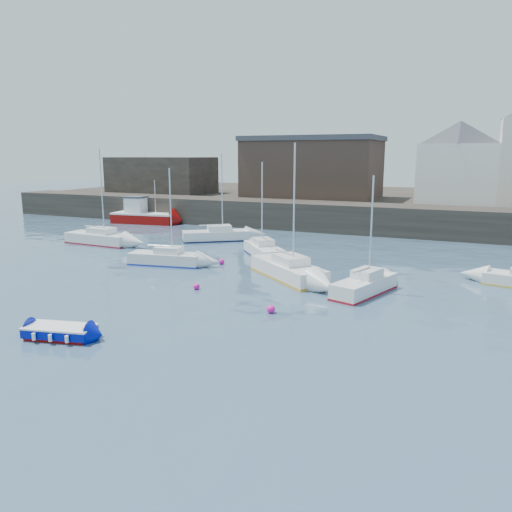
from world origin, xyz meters
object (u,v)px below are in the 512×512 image
at_px(sailboat_b, 288,270).
at_px(buoy_far, 222,264).
at_px(fishing_boat, 143,215).
at_px(blue_dinghy, 60,331).
at_px(sailboat_a, 166,258).
at_px(buoy_near, 197,289).
at_px(sailboat_h, 217,235).
at_px(buoy_mid, 271,313).
at_px(sailboat_c, 365,285).
at_px(sailboat_f, 264,250).
at_px(sailboat_e, 100,238).

distance_m(sailboat_b, buoy_far, 6.47).
bearing_deg(fishing_boat, blue_dinghy, -58.93).
distance_m(sailboat_a, buoy_near, 7.71).
distance_m(sailboat_h, buoy_near, 17.83).
bearing_deg(fishing_boat, sailboat_b, -35.99).
distance_m(fishing_boat, buoy_mid, 37.94).
xyz_separation_m(sailboat_c, sailboat_f, (-9.82, 7.67, -0.00)).
bearing_deg(sailboat_h, sailboat_f, -36.21).
distance_m(sailboat_e, buoy_near, 19.27).
distance_m(sailboat_a, sailboat_e, 11.78).
xyz_separation_m(blue_dinghy, buoy_mid, (7.32, 7.33, -0.34)).
bearing_deg(buoy_far, sailboat_c, -17.97).
height_order(blue_dinghy, sailboat_a, sailboat_a).
bearing_deg(buoy_near, sailboat_a, 137.89).
relative_size(sailboat_c, buoy_mid, 15.78).
bearing_deg(buoy_mid, sailboat_c, 56.88).
height_order(sailboat_e, buoy_far, sailboat_e).
bearing_deg(sailboat_e, sailboat_f, 2.85).
bearing_deg(sailboat_b, buoy_far, 162.03).
height_order(sailboat_e, buoy_mid, sailboat_e).
xyz_separation_m(blue_dinghy, buoy_near, (1.34, 9.78, -0.34)).
xyz_separation_m(sailboat_c, buoy_far, (-11.66, 3.78, -0.54)).
bearing_deg(buoy_mid, sailboat_f, 114.52).
height_order(fishing_boat, sailboat_e, sailboat_e).
distance_m(sailboat_a, sailboat_b, 9.87).
distance_m(buoy_near, buoy_mid, 6.46).
xyz_separation_m(fishing_boat, buoy_near, (21.51, -23.69, -1.00)).
xyz_separation_m(sailboat_f, buoy_far, (-1.85, -3.89, -0.53)).
bearing_deg(sailboat_h, sailboat_a, -81.48).
distance_m(sailboat_c, buoy_far, 12.27).
height_order(sailboat_a, buoy_far, sailboat_a).
bearing_deg(sailboat_e, sailboat_a, -24.89).
xyz_separation_m(sailboat_b, buoy_near, (-4.16, -5.05, -0.58)).
bearing_deg(blue_dinghy, sailboat_h, 103.04).
bearing_deg(sailboat_f, sailboat_e, -177.15).
bearing_deg(sailboat_a, sailboat_c, -7.05).
height_order(buoy_near, buoy_mid, buoy_mid).
relative_size(sailboat_a, sailboat_h, 0.87).
xyz_separation_m(sailboat_b, sailboat_f, (-4.28, 5.87, -0.05)).
distance_m(sailboat_f, buoy_near, 10.94).
relative_size(sailboat_b, buoy_near, 22.32).
bearing_deg(sailboat_h, buoy_far, -59.59).
xyz_separation_m(sailboat_b, buoy_mid, (1.82, -7.49, -0.58)).
relative_size(blue_dinghy, fishing_boat, 0.42).
bearing_deg(sailboat_f, sailboat_c, -38.01).
relative_size(blue_dinghy, sailboat_h, 0.41).
bearing_deg(sailboat_b, sailboat_e, 166.15).
bearing_deg(sailboat_e, buoy_near, -31.68).
distance_m(fishing_boat, buoy_near, 32.01).
relative_size(sailboat_f, sailboat_h, 0.92).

